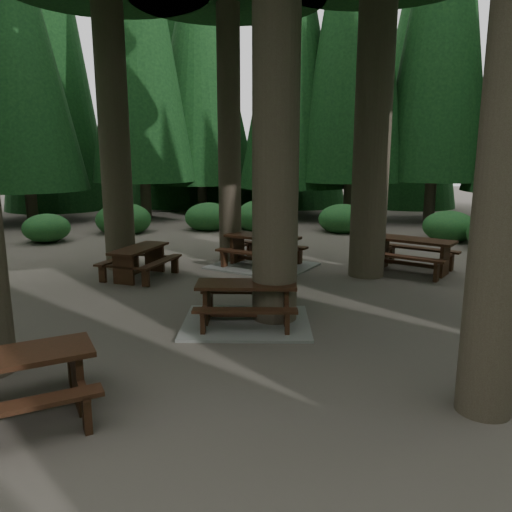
% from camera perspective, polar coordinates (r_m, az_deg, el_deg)
% --- Properties ---
extents(ground, '(80.00, 80.00, 0.00)m').
position_cam_1_polar(ground, '(9.60, -2.86, -7.33)').
color(ground, '#564E46').
rests_on(ground, ground).
extents(picnic_table_a, '(2.70, 2.39, 0.79)m').
position_cam_1_polar(picnic_table_a, '(9.30, -1.11, -6.19)').
color(picnic_table_a, gray).
rests_on(picnic_table_a, ground).
extents(picnic_table_b, '(1.62, 1.94, 0.78)m').
position_cam_1_polar(picnic_table_b, '(12.95, -13.17, -0.17)').
color(picnic_table_b, black).
rests_on(picnic_table_b, ground).
extents(picnic_table_c, '(3.11, 2.80, 0.88)m').
position_cam_1_polar(picnic_table_c, '(13.81, 0.73, 0.03)').
color(picnic_table_c, gray).
rests_on(picnic_table_c, ground).
extents(picnic_table_d, '(2.52, 2.30, 0.89)m').
position_cam_1_polar(picnic_table_d, '(13.85, 17.54, 0.67)').
color(picnic_table_d, black).
rests_on(picnic_table_d, ground).
extents(picnic_table_e, '(2.48, 2.44, 0.84)m').
position_cam_1_polar(picnic_table_e, '(6.69, -26.55, -12.37)').
color(picnic_table_e, black).
rests_on(picnic_table_e, ground).
extents(shrub_ring, '(23.86, 24.64, 1.49)m').
position_cam_1_polar(shrub_ring, '(10.01, 2.22, -4.10)').
color(shrub_ring, '#1F5B2D').
rests_on(shrub_ring, ground).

